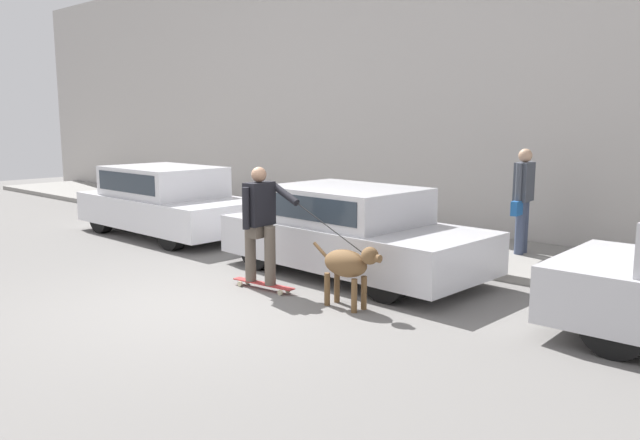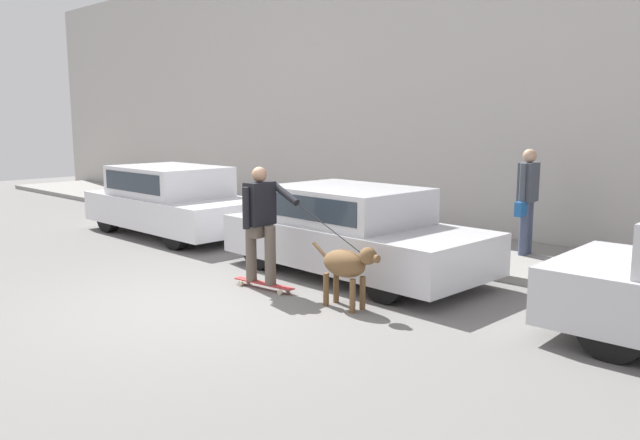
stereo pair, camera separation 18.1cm
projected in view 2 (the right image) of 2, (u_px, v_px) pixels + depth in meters
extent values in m
plane|color=slate|center=(209.00, 304.00, 7.55)|extent=(36.00, 36.00, 0.00)
cube|color=#B2ADA8|center=(473.00, 78.00, 11.37)|extent=(32.00, 0.30, 5.92)
cube|color=gray|center=(425.00, 245.00, 10.83)|extent=(30.00, 2.45, 0.12)
cylinder|color=black|center=(245.00, 220.00, 11.75)|extent=(0.66, 0.21, 0.66)
cylinder|color=black|center=(176.00, 231.00, 10.68)|extent=(0.66, 0.21, 0.66)
cylinder|color=black|center=(174.00, 208.00, 13.43)|extent=(0.66, 0.21, 0.66)
cylinder|color=black|center=(108.00, 216.00, 12.36)|extent=(0.66, 0.21, 0.66)
cube|color=silver|center=(175.00, 210.00, 12.03)|extent=(3.94, 1.82, 0.57)
cube|color=silver|center=(169.00, 181.00, 12.05)|extent=(2.22, 1.61, 0.56)
cube|color=#28333D|center=(131.00, 182.00, 11.49)|extent=(1.93, 0.04, 0.36)
cylinder|color=black|center=(456.00, 259.00, 8.61)|extent=(0.62, 0.22, 0.61)
cylinder|color=black|center=(386.00, 278.00, 7.57)|extent=(0.62, 0.22, 0.61)
cylinder|color=black|center=(332.00, 236.00, 10.33)|extent=(0.62, 0.22, 0.61)
cylinder|color=black|center=(260.00, 249.00, 9.29)|extent=(0.62, 0.22, 0.61)
cube|color=#BCBCC1|center=(355.00, 243.00, 8.92)|extent=(3.98, 1.91, 0.57)
cube|color=#BCBCC1|center=(347.00, 204.00, 8.95)|extent=(2.15, 1.66, 0.51)
cube|color=#28333D|center=(306.00, 208.00, 8.40)|extent=(1.84, 0.08, 0.32)
cylinder|color=black|center=(613.00, 326.00, 5.73)|extent=(0.66, 0.21, 0.65)
cylinder|color=brown|center=(363.00, 293.00, 7.30)|extent=(0.07, 0.07, 0.40)
cylinder|color=brown|center=(353.00, 296.00, 7.17)|extent=(0.07, 0.07, 0.40)
cylinder|color=brown|center=(336.00, 286.00, 7.59)|extent=(0.07, 0.07, 0.40)
cylinder|color=brown|center=(326.00, 289.00, 7.46)|extent=(0.07, 0.07, 0.40)
ellipsoid|color=brown|center=(344.00, 263.00, 7.33)|extent=(0.61, 0.33, 0.32)
sphere|color=brown|center=(368.00, 256.00, 7.05)|extent=(0.20, 0.20, 0.20)
cylinder|color=brown|center=(374.00, 258.00, 6.99)|extent=(0.11, 0.09, 0.09)
cylinder|color=brown|center=(320.00, 250.00, 7.58)|extent=(0.25, 0.04, 0.19)
cylinder|color=beige|center=(288.00, 290.00, 8.05)|extent=(0.07, 0.04, 0.07)
cylinder|color=beige|center=(280.00, 292.00, 7.93)|extent=(0.07, 0.04, 0.07)
cylinder|color=beige|center=(249.00, 281.00, 8.48)|extent=(0.07, 0.04, 0.07)
cylinder|color=beige|center=(241.00, 283.00, 8.36)|extent=(0.07, 0.04, 0.07)
cube|color=#A82D2D|center=(264.00, 283.00, 8.20)|extent=(0.99, 0.21, 0.02)
cylinder|color=brown|center=(270.00, 256.00, 8.06)|extent=(0.15, 0.15, 0.77)
cylinder|color=brown|center=(251.00, 252.00, 8.27)|extent=(0.15, 0.15, 0.77)
cube|color=brown|center=(260.00, 231.00, 8.12)|extent=(0.21, 0.34, 0.15)
cube|color=black|center=(260.00, 204.00, 8.06)|extent=(0.25, 0.43, 0.56)
sphere|color=#997056|center=(259.00, 174.00, 8.00)|extent=(0.20, 0.20, 0.20)
cylinder|color=black|center=(246.00, 208.00, 7.87)|extent=(0.09, 0.09, 0.53)
cylinder|color=black|center=(285.00, 193.00, 8.06)|extent=(0.53, 0.13, 0.29)
cylinder|color=black|center=(330.00, 229.00, 7.47)|extent=(1.25, 0.10, 0.53)
cylinder|color=#3D4760|center=(524.00, 229.00, 9.67)|extent=(0.15, 0.15, 0.83)
cylinder|color=#3D4760|center=(528.00, 227.00, 9.79)|extent=(0.15, 0.15, 0.83)
cube|color=#424751|center=(528.00, 182.00, 9.61)|extent=(0.24, 0.43, 0.61)
cylinder|color=#424751|center=(523.00, 183.00, 9.42)|extent=(0.09, 0.09, 0.58)
cylinder|color=#424751|center=(534.00, 180.00, 9.80)|extent=(0.09, 0.09, 0.58)
sphere|color=tan|center=(530.00, 156.00, 9.55)|extent=(0.21, 0.21, 0.21)
cube|color=#1E569E|center=(521.00, 209.00, 9.48)|extent=(0.13, 0.32, 0.22)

